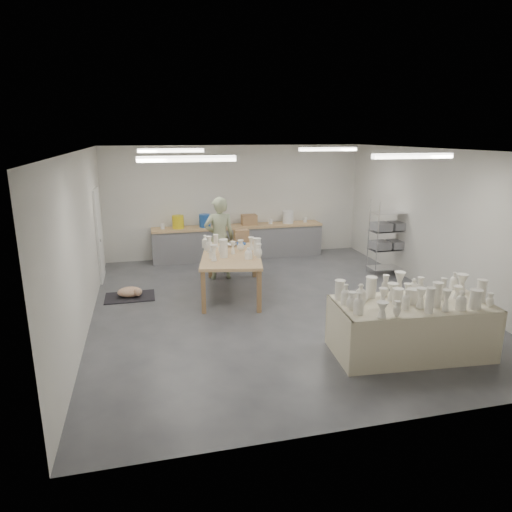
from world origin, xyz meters
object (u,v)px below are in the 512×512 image
object	(u,v)px
work_table	(231,252)
red_stool	(218,262)
potter	(220,238)
drying_table	(410,326)

from	to	relation	value
work_table	red_stool	xyz separation A→B (m)	(-0.08, 1.29, -0.58)
red_stool	potter	bearing A→B (deg)	-90.00
potter	work_table	bearing A→B (deg)	95.43
drying_table	red_stool	world-z (taller)	drying_table
drying_table	red_stool	bearing A→B (deg)	119.88
work_table	red_stool	distance (m)	1.42
work_table	red_stool	size ratio (longest dim) A/B	6.84
drying_table	work_table	distance (m)	4.04
potter	red_stool	distance (m)	0.70
potter	red_stool	bearing A→B (deg)	-89.17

